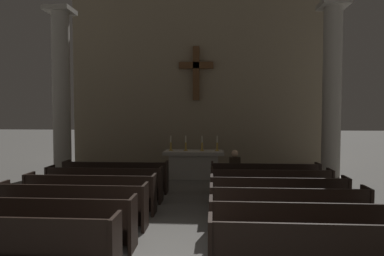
% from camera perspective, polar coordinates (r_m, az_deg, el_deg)
% --- Properties ---
extents(pew_left_row_1, '(3.12, 0.50, 0.95)m').
position_cam_1_polar(pew_left_row_1, '(5.84, -28.17, -17.11)').
color(pew_left_row_1, black).
rests_on(pew_left_row_1, ground).
extents(pew_left_row_2, '(3.12, 0.50, 0.95)m').
position_cam_1_polar(pew_left_row_2, '(6.69, -23.32, -14.43)').
color(pew_left_row_2, black).
rests_on(pew_left_row_2, ground).
extents(pew_left_row_3, '(3.12, 0.50, 0.95)m').
position_cam_1_polar(pew_left_row_3, '(7.60, -19.68, -12.30)').
color(pew_left_row_3, black).
rests_on(pew_left_row_3, ground).
extents(pew_left_row_4, '(3.12, 0.50, 0.95)m').
position_cam_1_polar(pew_left_row_4, '(8.53, -16.86, -10.60)').
color(pew_left_row_4, black).
rests_on(pew_left_row_4, ground).
extents(pew_left_row_5, '(3.12, 0.50, 0.95)m').
position_cam_1_polar(pew_left_row_5, '(9.48, -14.63, -9.22)').
color(pew_left_row_5, black).
rests_on(pew_left_row_5, ground).
extents(pew_left_row_6, '(3.12, 0.50, 0.95)m').
position_cam_1_polar(pew_left_row_6, '(10.45, -12.82, -8.08)').
color(pew_left_row_6, black).
rests_on(pew_left_row_6, ground).
extents(pew_right_row_1, '(3.12, 0.50, 0.95)m').
position_cam_1_polar(pew_right_row_1, '(5.26, 21.09, -19.23)').
color(pew_right_row_1, black).
rests_on(pew_right_row_1, ground).
extents(pew_right_row_2, '(3.12, 0.50, 0.95)m').
position_cam_1_polar(pew_right_row_2, '(6.19, 18.12, -15.76)').
color(pew_right_row_2, black).
rests_on(pew_right_row_2, ground).
extents(pew_right_row_3, '(3.12, 0.50, 0.95)m').
position_cam_1_polar(pew_right_row_3, '(7.16, 16.00, -13.18)').
color(pew_right_row_3, black).
rests_on(pew_right_row_3, ground).
extents(pew_right_row_4, '(3.12, 0.50, 0.95)m').
position_cam_1_polar(pew_right_row_4, '(8.14, 14.42, -11.21)').
color(pew_right_row_4, black).
rests_on(pew_right_row_4, ground).
extents(pew_right_row_5, '(3.12, 0.50, 0.95)m').
position_cam_1_polar(pew_right_row_5, '(9.14, 13.20, -9.66)').
color(pew_right_row_5, black).
rests_on(pew_right_row_5, ground).
extents(pew_right_row_6, '(3.12, 0.50, 0.95)m').
position_cam_1_polar(pew_right_row_6, '(10.14, 12.23, -8.41)').
color(pew_right_row_6, black).
rests_on(pew_right_row_6, ground).
extents(column_left_second, '(0.92, 0.92, 6.11)m').
position_cam_1_polar(column_left_second, '(12.92, -21.30, 4.95)').
color(column_left_second, '#ADA89E').
rests_on(column_left_second, ground).
extents(column_right_second, '(0.92, 0.92, 6.11)m').
position_cam_1_polar(column_right_second, '(12.37, 22.65, 5.03)').
color(column_right_second, '#ADA89E').
rests_on(column_right_second, ground).
extents(altar, '(2.20, 0.90, 1.01)m').
position_cam_1_polar(altar, '(12.36, 0.32, -6.07)').
color(altar, '#A8A399').
rests_on(altar, ground).
extents(candlestick_outer_left, '(0.16, 0.16, 0.55)m').
position_cam_1_polar(candlestick_outer_left, '(12.36, -3.63, -3.06)').
color(candlestick_outer_left, '#B79338').
rests_on(candlestick_outer_left, altar).
extents(candlestick_inner_left, '(0.16, 0.16, 0.55)m').
position_cam_1_polar(candlestick_inner_left, '(12.30, -1.08, -3.09)').
color(candlestick_inner_left, '#B79338').
rests_on(candlestick_inner_left, altar).
extents(candlestick_inner_right, '(0.16, 0.16, 0.55)m').
position_cam_1_polar(candlestick_inner_right, '(12.26, 1.72, -3.10)').
color(candlestick_inner_right, '#B79338').
rests_on(candlestick_inner_right, altar).
extents(candlestick_outer_right, '(0.16, 0.16, 0.55)m').
position_cam_1_polar(candlestick_outer_right, '(12.26, 4.29, -3.11)').
color(candlestick_outer_right, '#B79338').
rests_on(candlestick_outer_right, altar).
extents(apse_with_cross, '(10.43, 0.51, 7.27)m').
position_cam_1_polar(apse_with_cross, '(14.11, 0.77, 7.68)').
color(apse_with_cross, gray).
rests_on(apse_with_cross, ground).
extents(lone_worshipper, '(0.32, 0.43, 1.32)m').
position_cam_1_polar(lone_worshipper, '(10.05, 7.25, -7.23)').
color(lone_worshipper, '#26262B').
rests_on(lone_worshipper, ground).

